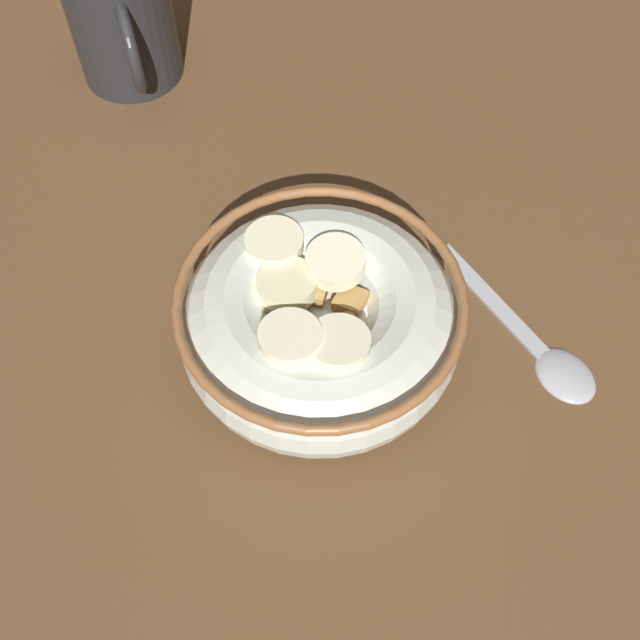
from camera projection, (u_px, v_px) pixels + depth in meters
ground_plane at (320, 357)px, 45.31cm from camera, size 130.87×130.87×2.00cm
cereal_bowl at (320, 320)px, 41.97cm from camera, size 15.55×15.55×6.08cm
spoon at (544, 350)px, 44.02cm from camera, size 13.38×5.58×0.80cm
coffee_mug at (121, 14)px, 53.06cm from camera, size 10.43×7.26×9.89cm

